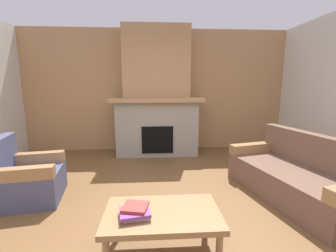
{
  "coord_description": "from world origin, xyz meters",
  "views": [
    {
      "loc": [
        -0.09,
        -2.39,
        1.52
      ],
      "look_at": [
        0.14,
        1.01,
        0.89
      ],
      "focal_mm": 24.83,
      "sensor_mm": 36.0,
      "label": 1
    }
  ],
  "objects_px": {
    "armchair": "(26,179)",
    "coffee_table": "(162,217)",
    "couch": "(296,177)",
    "fireplace": "(157,100)"
  },
  "relations": [
    {
      "from": "fireplace",
      "to": "armchair",
      "type": "bearing_deg",
      "value": -130.85
    },
    {
      "from": "couch",
      "to": "coffee_table",
      "type": "height_order",
      "value": "couch"
    },
    {
      "from": "fireplace",
      "to": "armchair",
      "type": "relative_size",
      "value": 3.08
    },
    {
      "from": "fireplace",
      "to": "coffee_table",
      "type": "xyz_separation_m",
      "value": [
        -0.02,
        -3.18,
        -0.79
      ]
    },
    {
      "from": "couch",
      "to": "armchair",
      "type": "height_order",
      "value": "same"
    },
    {
      "from": "fireplace",
      "to": "coffee_table",
      "type": "distance_m",
      "value": 3.28
    },
    {
      "from": "armchair",
      "to": "coffee_table",
      "type": "relative_size",
      "value": 0.88
    },
    {
      "from": "armchair",
      "to": "coffee_table",
      "type": "xyz_separation_m",
      "value": [
        1.74,
        -1.14,
        0.08
      ]
    },
    {
      "from": "couch",
      "to": "coffee_table",
      "type": "distance_m",
      "value": 2.08
    },
    {
      "from": "coffee_table",
      "to": "couch",
      "type": "bearing_deg",
      "value": 27.77
    }
  ]
}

